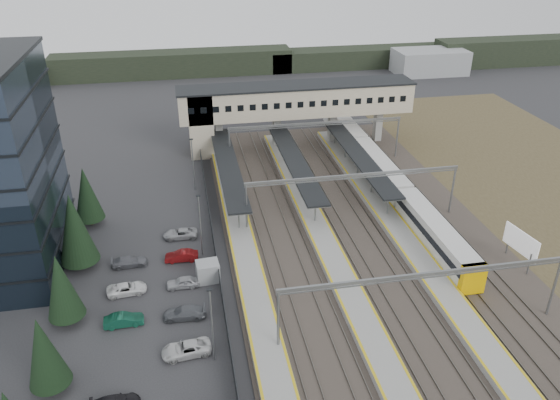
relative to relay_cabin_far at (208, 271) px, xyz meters
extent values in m
plane|color=#2B2B2D|center=(7.67, -4.63, -1.14)|extent=(220.00, 220.00, 0.00)
cylinder|color=black|center=(-14.33, -13.63, -0.54)|extent=(0.44, 0.44, 1.20)
cone|color=black|center=(-14.33, -13.63, 3.26)|extent=(3.54, 3.54, 6.80)
cylinder|color=black|center=(-14.33, -4.63, -0.54)|extent=(0.44, 0.44, 1.20)
cone|color=black|center=(-14.33, -4.63, 3.36)|extent=(3.64, 3.64, 7.00)
cylinder|color=black|center=(-14.33, 5.37, -0.54)|extent=(0.44, 0.44, 1.20)
cone|color=black|center=(-14.33, 5.37, 4.11)|extent=(4.42, 4.42, 8.50)
cylinder|color=black|center=(-14.33, 15.37, -0.54)|extent=(0.44, 0.44, 1.20)
cone|color=black|center=(-14.33, 15.37, 3.46)|extent=(3.74, 3.74, 7.20)
imported|color=#114935|center=(-8.83, -6.13, -0.50)|extent=(3.96, 1.54, 1.29)
imported|color=white|center=(-8.83, -0.83, -0.56)|extent=(4.39, 2.33, 1.18)
imported|color=slate|center=(-8.83, 4.47, -0.54)|extent=(4.26, 1.95, 1.21)
imported|color=silver|center=(-2.83, -11.43, -0.50)|extent=(4.80, 2.57, 1.28)
imported|color=#54575C|center=(-2.83, -6.13, -0.50)|extent=(4.53, 2.12, 1.28)
imported|color=#A4A5A9|center=(-2.83, -0.83, -0.52)|extent=(3.66, 1.48, 1.25)
imported|color=maroon|center=(-2.83, 4.47, -0.50)|extent=(3.98, 1.59, 1.29)
imported|color=#A6A7AB|center=(-2.83, 9.77, -0.55)|extent=(4.39, 2.20, 1.19)
cylinder|color=gray|center=(-0.33, -12.63, 2.86)|extent=(0.16, 0.16, 8.00)
cube|color=black|center=(-0.33, -12.63, 6.86)|extent=(0.50, 0.25, 0.15)
cylinder|color=gray|center=(-0.33, 5.37, 2.86)|extent=(0.16, 0.16, 8.00)
cube|color=black|center=(-0.33, 5.37, 6.86)|extent=(0.50, 0.25, 0.15)
cylinder|color=gray|center=(-0.33, 23.37, 2.86)|extent=(0.16, 0.16, 8.00)
cube|color=black|center=(-0.33, 23.37, 6.86)|extent=(0.50, 0.25, 0.15)
cube|color=#26282B|center=(1.17, 0.37, -0.14)|extent=(0.08, 90.00, 2.00)
cube|color=#939698|center=(0.00, 0.00, 0.00)|extent=(2.66, 2.28, 2.29)
cube|color=#332D26|center=(19.67, 0.37, -1.04)|extent=(34.00, 90.00, 0.20)
cube|color=#59544C|center=(6.95, 0.37, -0.86)|extent=(0.08, 90.00, 0.14)
cube|color=#59544C|center=(8.39, 0.37, -0.86)|extent=(0.08, 90.00, 0.14)
cube|color=#59544C|center=(10.95, 0.37, -0.86)|extent=(0.08, 90.00, 0.14)
cube|color=#59544C|center=(12.39, 0.37, -0.86)|extent=(0.08, 90.00, 0.14)
cube|color=#59544C|center=(16.95, 0.37, -0.86)|extent=(0.08, 90.00, 0.14)
cube|color=#59544C|center=(18.39, 0.37, -0.86)|extent=(0.08, 90.00, 0.14)
cube|color=#59544C|center=(20.95, 0.37, -0.86)|extent=(0.08, 90.00, 0.14)
cube|color=#59544C|center=(22.39, 0.37, -0.86)|extent=(0.08, 90.00, 0.14)
cube|color=#59544C|center=(26.95, 0.37, -0.86)|extent=(0.08, 90.00, 0.14)
cube|color=#59544C|center=(28.39, 0.37, -0.86)|extent=(0.08, 90.00, 0.14)
cube|color=#59544C|center=(30.95, 0.37, -0.86)|extent=(0.08, 90.00, 0.14)
cube|color=#59544C|center=(32.39, 0.37, -0.86)|extent=(0.08, 90.00, 0.14)
cube|color=gray|center=(4.67, 0.37, -0.69)|extent=(3.20, 82.00, 0.90)
cube|color=gold|center=(3.22, 0.37, -0.23)|extent=(0.25, 82.00, 0.02)
cube|color=gold|center=(6.12, 0.37, -0.23)|extent=(0.25, 82.00, 0.02)
cube|color=gray|center=(14.67, 0.37, -0.69)|extent=(3.20, 82.00, 0.90)
cube|color=gold|center=(13.22, 0.37, -0.23)|extent=(0.25, 82.00, 0.02)
cube|color=gold|center=(16.12, 0.37, -0.23)|extent=(0.25, 82.00, 0.02)
cube|color=gray|center=(24.67, 0.37, -0.69)|extent=(3.20, 82.00, 0.90)
cube|color=gold|center=(23.22, 0.37, -0.23)|extent=(0.25, 82.00, 0.02)
cube|color=gold|center=(26.12, 0.37, -0.23)|extent=(0.25, 82.00, 0.02)
cube|color=black|center=(4.67, 22.37, 2.86)|extent=(3.00, 30.00, 0.25)
cube|color=gray|center=(4.67, 22.37, 2.71)|extent=(3.10, 30.00, 0.12)
cylinder|color=gray|center=(4.67, 9.37, 1.26)|extent=(0.20, 0.20, 3.10)
cylinder|color=gray|center=(4.67, 15.87, 1.26)|extent=(0.20, 0.20, 3.10)
cylinder|color=gray|center=(4.67, 22.37, 1.26)|extent=(0.20, 0.20, 3.10)
cylinder|color=gray|center=(4.67, 28.87, 1.26)|extent=(0.20, 0.20, 3.10)
cylinder|color=gray|center=(4.67, 35.37, 1.26)|extent=(0.20, 0.20, 3.10)
cube|color=black|center=(14.67, 22.37, 2.86)|extent=(3.00, 30.00, 0.25)
cube|color=gray|center=(14.67, 22.37, 2.71)|extent=(3.10, 30.00, 0.12)
cylinder|color=gray|center=(14.67, 9.37, 1.26)|extent=(0.20, 0.20, 3.10)
cylinder|color=gray|center=(14.67, 15.87, 1.26)|extent=(0.20, 0.20, 3.10)
cylinder|color=gray|center=(14.67, 22.37, 1.26)|extent=(0.20, 0.20, 3.10)
cylinder|color=gray|center=(14.67, 28.87, 1.26)|extent=(0.20, 0.20, 3.10)
cylinder|color=gray|center=(14.67, 35.37, 1.26)|extent=(0.20, 0.20, 3.10)
cube|color=black|center=(24.67, 22.37, 2.86)|extent=(3.00, 30.00, 0.25)
cube|color=gray|center=(24.67, 22.37, 2.71)|extent=(3.10, 30.00, 0.12)
cylinder|color=gray|center=(24.67, 9.37, 1.26)|extent=(0.20, 0.20, 3.10)
cylinder|color=gray|center=(24.67, 15.87, 1.26)|extent=(0.20, 0.20, 3.10)
cylinder|color=gray|center=(24.67, 22.37, 1.26)|extent=(0.20, 0.20, 3.10)
cylinder|color=gray|center=(24.67, 28.87, 1.26)|extent=(0.20, 0.20, 3.10)
cylinder|color=gray|center=(24.67, 35.37, 1.26)|extent=(0.20, 0.20, 3.10)
cube|color=#B6A98D|center=(18.17, 37.37, 7.36)|extent=(40.00, 6.00, 5.00)
cube|color=black|center=(18.17, 37.37, 9.91)|extent=(40.40, 6.40, 0.30)
cube|color=#B6A98D|center=(1.67, 37.37, 4.36)|extent=(4.00, 6.00, 11.00)
cube|color=black|center=(0.17, 34.35, 7.46)|extent=(1.00, 0.06, 1.00)
cube|color=black|center=(2.17, 34.35, 7.46)|extent=(1.00, 0.06, 1.00)
cube|color=black|center=(4.17, 34.35, 7.46)|extent=(1.00, 0.06, 1.00)
cube|color=black|center=(6.17, 34.35, 7.46)|extent=(1.00, 0.06, 1.00)
cube|color=black|center=(8.17, 34.35, 7.46)|extent=(1.00, 0.06, 1.00)
cube|color=black|center=(10.17, 34.35, 7.46)|extent=(1.00, 0.06, 1.00)
cube|color=black|center=(12.17, 34.35, 7.46)|extent=(1.00, 0.06, 1.00)
cube|color=black|center=(14.17, 34.35, 7.46)|extent=(1.00, 0.06, 1.00)
cube|color=black|center=(16.17, 34.35, 7.46)|extent=(1.00, 0.06, 1.00)
cube|color=black|center=(18.17, 34.35, 7.46)|extent=(1.00, 0.06, 1.00)
cube|color=black|center=(20.17, 34.35, 7.46)|extent=(1.00, 0.06, 1.00)
cube|color=black|center=(22.17, 34.35, 7.46)|extent=(1.00, 0.06, 1.00)
cube|color=black|center=(24.17, 34.35, 7.46)|extent=(1.00, 0.06, 1.00)
cube|color=black|center=(26.17, 34.35, 7.46)|extent=(1.00, 0.06, 1.00)
cube|color=black|center=(28.17, 34.35, 7.46)|extent=(1.00, 0.06, 1.00)
cube|color=black|center=(30.17, 34.35, 7.46)|extent=(1.00, 0.06, 1.00)
cube|color=black|center=(32.17, 34.35, 7.46)|extent=(1.00, 0.06, 1.00)
cube|color=black|center=(34.17, 34.35, 7.46)|extent=(1.00, 0.06, 1.00)
cube|color=black|center=(36.17, 34.35, 7.46)|extent=(1.00, 0.06, 1.00)
cube|color=gray|center=(3.17, 37.37, 1.86)|extent=(1.20, 1.60, 6.00)
cube|color=gray|center=(4.67, 37.37, 1.86)|extent=(1.20, 1.60, 6.00)
cube|color=gray|center=(14.67, 37.37, 1.86)|extent=(1.20, 1.60, 6.00)
cube|color=gray|center=(24.67, 37.37, 1.86)|extent=(1.20, 1.60, 6.00)
cube|color=gray|center=(33.17, 37.37, 1.86)|extent=(1.20, 1.60, 6.00)
cylinder|color=gray|center=(5.67, -12.63, 2.36)|extent=(0.28, 0.28, 7.00)
cylinder|color=gray|center=(33.67, -12.63, 2.36)|extent=(0.28, 0.28, 7.00)
cube|color=gray|center=(19.67, -12.63, 5.86)|extent=(28.40, 0.25, 0.35)
cube|color=gray|center=(19.67, -12.63, 5.46)|extent=(28.40, 0.12, 0.12)
cylinder|color=gray|center=(5.67, 9.37, 2.36)|extent=(0.28, 0.28, 7.00)
cylinder|color=gray|center=(33.67, 9.37, 2.36)|extent=(0.28, 0.28, 7.00)
cube|color=gray|center=(19.67, 9.37, 5.86)|extent=(28.40, 0.25, 0.35)
cube|color=gray|center=(19.67, 9.37, 5.46)|extent=(28.40, 0.12, 0.12)
cylinder|color=gray|center=(5.67, 29.37, 2.36)|extent=(0.28, 0.28, 7.00)
cylinder|color=gray|center=(33.67, 29.37, 2.36)|extent=(0.28, 0.28, 7.00)
cube|color=gray|center=(19.67, 29.37, 5.86)|extent=(28.40, 0.25, 0.35)
cube|color=gray|center=(19.67, 29.37, 5.46)|extent=(28.40, 0.12, 0.12)
cube|color=silver|center=(27.67, 1.37, 0.88)|extent=(2.71, 18.73, 3.48)
cube|color=black|center=(27.67, 1.37, 1.27)|extent=(2.76, 18.13, 0.87)
cube|color=gray|center=(27.67, 1.37, -0.61)|extent=(2.32, 17.33, 0.48)
cube|color=silver|center=(27.67, 20.69, 0.88)|extent=(2.71, 18.73, 3.48)
cube|color=black|center=(27.67, 20.69, 1.27)|extent=(2.76, 18.13, 0.87)
cube|color=gray|center=(27.67, 20.69, -0.61)|extent=(2.32, 17.33, 0.48)
cube|color=silver|center=(27.67, 40.02, 0.88)|extent=(2.71, 18.73, 3.48)
cube|color=black|center=(27.67, 40.02, 1.27)|extent=(2.76, 18.13, 0.87)
cube|color=gray|center=(27.67, 40.02, -0.61)|extent=(2.32, 17.33, 0.48)
cube|color=#F5B600|center=(27.67, -7.90, 0.88)|extent=(2.72, 0.90, 3.48)
cylinder|color=gray|center=(35.78, -5.84, 0.29)|extent=(0.20, 0.20, 2.87)
cylinder|color=gray|center=(35.78, -1.47, 0.29)|extent=(0.20, 0.20, 2.87)
cube|color=white|center=(35.78, -3.65, 1.96)|extent=(1.00, 5.33, 2.69)
cube|color=black|center=(-2.33, 90.37, 1.86)|extent=(60.00, 8.00, 6.00)
cube|color=black|center=(47.67, 90.37, 1.36)|extent=(50.00, 8.00, 5.00)
cube|color=black|center=(87.67, 85.37, 2.36)|extent=(40.00, 8.00, 7.00)
cube|color=#939698|center=(62.67, 80.37, 1.86)|extent=(18.00, 10.00, 6.00)
camera|label=1|loc=(-1.39, -50.91, 35.33)|focal=35.00mm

